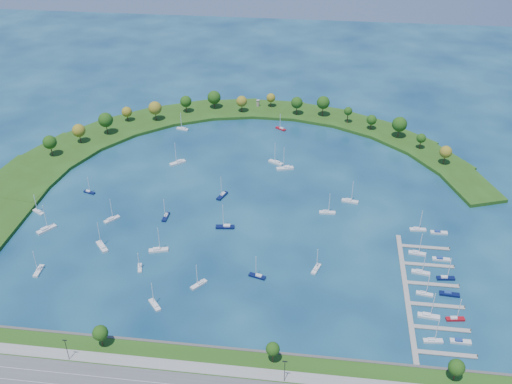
# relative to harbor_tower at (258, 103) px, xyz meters

# --- Properties ---
(ground) EXTENTS (700.00, 700.00, 0.00)m
(ground) POSITION_rel_harbor_tower_xyz_m (7.98, -120.91, -4.39)
(ground) COLOR #082348
(ground) RESTS_ON ground
(breakwater) EXTENTS (286.74, 247.64, 2.00)m
(breakwater) POSITION_rel_harbor_tower_xyz_m (-38.35, -72.19, -3.40)
(breakwater) COLOR #274713
(breakwater) RESTS_ON ground
(breakwater_trees) EXTENTS (238.97, 94.83, 14.57)m
(breakwater_trees) POSITION_rel_harbor_tower_xyz_m (-11.64, -34.30, 6.16)
(breakwater_trees) COLOR #382314
(breakwater_trees) RESTS_ON breakwater
(harbor_tower) EXTENTS (2.60, 2.60, 4.68)m
(harbor_tower) POSITION_rel_harbor_tower_xyz_m (0.00, 0.00, 0.00)
(harbor_tower) COLOR gray
(harbor_tower) RESTS_ON breakwater
(dock_system) EXTENTS (24.28, 82.00, 1.60)m
(dock_system) POSITION_rel_harbor_tower_xyz_m (93.28, -181.91, -4.04)
(dock_system) COLOR gray
(dock_system) RESTS_ON ground
(moored_boat_0) EXTENTS (8.33, 2.76, 12.08)m
(moored_boat_0) POSITION_rel_harbor_tower_xyz_m (51.19, -125.59, -3.48)
(moored_boat_0) COLOR silver
(moored_boat_0) RESTS_ON ground
(moored_boat_1) EXTENTS (7.00, 3.79, 9.91)m
(moored_boat_1) POSITION_rel_harbor_tower_xyz_m (-77.92, -121.72, -3.54)
(moored_boat_1) COLOR #09113B
(moored_boat_1) RESTS_ON ground
(moored_boat_2) EXTENTS (6.79, 7.66, 11.80)m
(moored_boat_2) POSITION_rel_harbor_tower_xyz_m (-3.10, -188.15, -3.49)
(moored_boat_2) COLOR silver
(moored_boat_2) RESTS_ON ground
(moored_boat_3) EXTENTS (9.28, 6.63, 13.47)m
(moored_boat_3) POSITION_rel_harbor_tower_xyz_m (20.05, -76.78, -3.44)
(moored_boat_3) COLOR silver
(moored_boat_3) RESTS_ON ground
(moored_boat_4) EXTENTS (6.88, 7.58, 11.79)m
(moored_boat_4) POSITION_rel_harbor_tower_xyz_m (-18.68, -202.95, -3.49)
(moored_boat_4) COLOR silver
(moored_boat_4) RESTS_ON ground
(moored_boat_5) EXTENTS (10.26, 5.48, 14.53)m
(moored_boat_5) POSITION_rel_harbor_tower_xyz_m (25.99, -82.86, -3.41)
(moored_boat_5) COLOR silver
(moored_boat_5) RESTS_ON ground
(moored_boat_6) EXTENTS (9.53, 3.62, 13.67)m
(moored_boat_6) POSITION_rel_harbor_tower_xyz_m (1.12, -144.66, -3.43)
(moored_boat_6) COLOR #09113B
(moored_boat_6) RESTS_ON ground
(moored_boat_7) EXTENTS (5.36, 9.01, 12.81)m
(moored_boat_7) POSITION_rel_harbor_tower_xyz_m (-5.28, -116.46, -3.46)
(moored_boat_7) COLOR #09113B
(moored_boat_7) RESTS_ON ground
(moored_boat_8) EXTENTS (8.22, 8.98, 14.01)m
(moored_boat_8) POSITION_rel_harbor_tower_xyz_m (-54.14, -167.72, -3.42)
(moored_boat_8) COLOR silver
(moored_boat_8) RESTS_ON ground
(moored_boat_9) EXTENTS (7.41, 5.40, 10.80)m
(moored_boat_9) POSITION_rel_harbor_tower_xyz_m (-96.96, -143.46, -3.52)
(moored_boat_9) COLOR silver
(moored_boat_9) RESTS_ON ground
(moored_boat_10) EXTENTS (8.05, 4.26, 11.39)m
(moored_boat_10) POSITION_rel_harbor_tower_xyz_m (21.49, -179.61, -3.50)
(moored_boat_10) COLOR #09113B
(moored_boat_10) RESTS_ON ground
(moored_boat_11) EXTENTS (8.34, 4.20, 11.81)m
(moored_boat_11) POSITION_rel_harbor_tower_xyz_m (-45.29, -39.33, -3.49)
(moored_boat_11) COLOR silver
(moored_boat_11) RESTS_ON ground
(moored_boat_12) EXTENTS (9.05, 3.93, 12.88)m
(moored_boat_12) POSITION_rel_harbor_tower_xyz_m (62.97, -113.46, -3.46)
(moored_boat_12) COLOR silver
(moored_boat_12) RESTS_ON ground
(moored_boat_13) EXTENTS (2.57, 8.18, 11.91)m
(moored_boat_13) POSITION_rel_harbor_tower_xyz_m (-76.24, -187.99, -3.49)
(moored_boat_13) COLOR silver
(moored_boat_13) RESTS_ON ground
(moored_boat_14) EXTENTS (2.53, 7.98, 11.60)m
(moored_boat_14) POSITION_rel_harbor_tower_xyz_m (-30.47, -139.62, -3.50)
(moored_boat_14) COLOR #09113B
(moored_boat_14) RESTS_ON ground
(moored_boat_15) EXTENTS (7.18, 7.99, 12.37)m
(moored_boat_15) POSITION_rel_harbor_tower_xyz_m (-57.12, -145.29, -3.48)
(moored_boat_15) COLOR silver
(moored_boat_15) RESTS_ON ground
(moored_boat_16) EXTENTS (8.04, 9.55, 14.45)m
(moored_boat_16) POSITION_rel_harbor_tower_xyz_m (-86.25, -157.76, -3.41)
(moored_boat_16) COLOR silver
(moored_boat_16) RESTS_ON ground
(moored_boat_17) EXTENTS (9.44, 4.97, 13.36)m
(moored_boat_17) POSITION_rel_harbor_tower_xyz_m (-26.95, -166.89, -3.44)
(moored_boat_17) COLOR silver
(moored_boat_17) RESTS_ON ground
(moored_boat_18) EXTENTS (7.42, 5.76, 10.96)m
(moored_boat_18) POSITION_rel_harbor_tower_xyz_m (18.95, -30.95, -3.51)
(moored_boat_18) COLOR maroon
(moored_boat_18) RESTS_ON ground
(moored_boat_19) EXTENTS (3.40, 6.46, 9.14)m
(moored_boat_19) POSITION_rel_harbor_tower_xyz_m (-31.92, -180.30, -3.55)
(moored_boat_19) COLOR silver
(moored_boat_19) RESTS_ON ground
(moored_boat_20) EXTENTS (4.53, 7.88, 11.18)m
(moored_boat_20) POSITION_rel_harbor_tower_xyz_m (47.11, -171.43, -3.51)
(moored_boat_20) COLOR silver
(moored_boat_20) RESTS_ON ground
(moored_boat_21) EXTENTS (9.18, 8.38, 14.31)m
(moored_boat_21) POSITION_rel_harbor_tower_xyz_m (-37.66, -84.15, -3.41)
(moored_boat_21) COLOR silver
(moored_boat_21) RESTS_ON ground
(docked_boat_0) EXTENTS (7.69, 2.79, 11.07)m
(docked_boat_0) POSITION_rel_harbor_tower_xyz_m (93.51, -208.93, -3.51)
(docked_boat_0) COLOR silver
(docked_boat_0) RESTS_ON ground
(docked_boat_1) EXTENTS (8.03, 2.31, 1.63)m
(docked_boat_1) POSITION_rel_harbor_tower_xyz_m (103.96, -208.00, -3.79)
(docked_boat_1) COLOR silver
(docked_boat_1) RESTS_ON ground
(docked_boat_2) EXTENTS (9.06, 3.40, 13.00)m
(docked_boat_2) POSITION_rel_harbor_tower_xyz_m (93.49, -195.59, -3.46)
(docked_boat_2) COLOR silver
(docked_boat_2) RESTS_ON ground
(docked_boat_3) EXTENTS (7.76, 3.16, 11.08)m
(docked_boat_3) POSITION_rel_harbor_tower_xyz_m (104.01, -195.79, -3.51)
(docked_boat_3) COLOR maroon
(docked_boat_3) RESTS_ON ground
(docked_boat_4) EXTENTS (7.32, 3.11, 10.43)m
(docked_boat_4) POSITION_rel_harbor_tower_xyz_m (93.52, -182.16, -3.53)
(docked_boat_4) COLOR silver
(docked_boat_4) RESTS_ON ground
(docked_boat_5) EXTENTS (8.52, 2.97, 1.71)m
(docked_boat_5) POSITION_rel_harbor_tower_xyz_m (103.96, -181.05, -3.77)
(docked_boat_5) COLOR #09113B
(docked_boat_5) RESTS_ON ground
(docked_boat_6) EXTENTS (8.38, 3.50, 11.94)m
(docked_boat_6) POSITION_rel_harbor_tower_xyz_m (93.50, -168.14, -3.49)
(docked_boat_6) COLOR silver
(docked_boat_6) RESTS_ON ground
(docked_boat_7) EXTENTS (8.10, 3.05, 11.63)m
(docked_boat_7) POSITION_rel_harbor_tower_xyz_m (104.00, -170.69, -3.50)
(docked_boat_7) COLOR #09113B
(docked_boat_7) RESTS_ON ground
(docked_boat_8) EXTENTS (8.23, 3.28, 11.77)m
(docked_boat_8) POSITION_rel_harbor_tower_xyz_m (93.50, -154.29, -3.49)
(docked_boat_8) COLOR silver
(docked_boat_8) RESTS_ON ground
(docked_boat_9) EXTENTS (8.09, 2.43, 1.64)m
(docked_boat_9) POSITION_rel_harbor_tower_xyz_m (103.96, -157.39, -3.79)
(docked_boat_9) COLOR silver
(docked_boat_9) RESTS_ON ground
(docked_boat_10) EXTENTS (8.13, 2.79, 11.75)m
(docked_boat_10) POSITION_rel_harbor_tower_xyz_m (95.90, -135.08, -3.49)
(docked_boat_10) COLOR silver
(docked_boat_10) RESTS_ON ground
(docked_boat_11) EXTENTS (8.27, 2.47, 1.68)m
(docked_boat_11) POSITION_rel_harbor_tower_xyz_m (105.86, -136.36, -3.78)
(docked_boat_11) COLOR silver
(docked_boat_11) RESTS_ON ground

